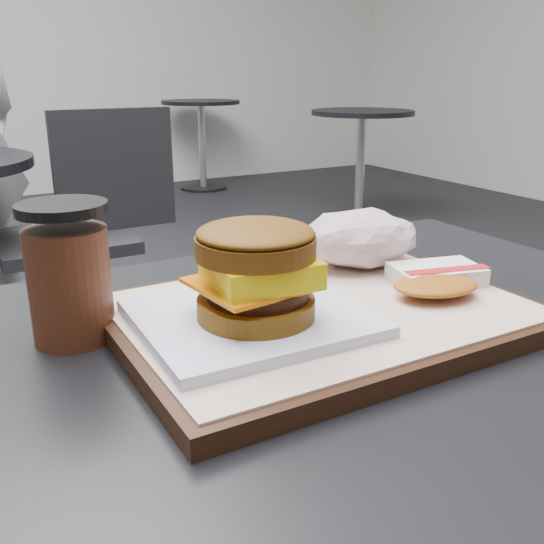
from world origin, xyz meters
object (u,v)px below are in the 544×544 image
Objects in this scene: hash_brown at (436,279)px; coffee_cup at (69,278)px; serving_tray at (321,315)px; breakfast_sandwich at (255,283)px; customer_table at (329,507)px; crumpled_wrapper at (361,238)px; neighbor_chair at (83,224)px.

coffee_cup is at bearing 162.70° from hash_brown.
breakfast_sandwich reaches higher than serving_tray.
customer_table is 4.11× the size of breakfast_sandwich.
coffee_cup reaches higher than breakfast_sandwich.
hash_brown is 0.35m from coffee_cup.
hash_brown is at bearing -81.61° from crumpled_wrapper.
hash_brown is (0.20, -0.01, -0.03)m from breakfast_sandwich.
neighbor_chair is at bearing 85.55° from customer_table.
coffee_cup is (-0.13, 0.10, -0.00)m from breakfast_sandwich.
breakfast_sandwich reaches higher than customer_table.
neighbor_chair is (0.20, 1.60, -0.32)m from breakfast_sandwich.
hash_brown reaches higher than customer_table.
customer_table is at bearing -29.46° from coffee_cup.
breakfast_sandwich is 0.21m from crumpled_wrapper.
hash_brown is at bearing -2.11° from breakfast_sandwich.
crumpled_wrapper is at bearing 27.45° from breakfast_sandwich.
breakfast_sandwich is at bearing -97.04° from neighbor_chair.
coffee_cup reaches higher than hash_brown.
neighbor_chair is (-0.00, 1.60, -0.29)m from hash_brown.
serving_tray is at bearing -94.32° from neighbor_chair.
coffee_cup is at bearing -179.94° from crumpled_wrapper.
serving_tray is at bearing 79.57° from customer_table.
breakfast_sandwich is (-0.07, 0.02, 0.24)m from customer_table.
coffee_cup is (-0.21, 0.08, 0.05)m from serving_tray.
coffee_cup reaches higher than neighbor_chair.
neighbor_chair reaches higher than customer_table.
customer_table is at bearing -14.46° from breakfast_sandwich.
coffee_cup is at bearing 150.54° from customer_table.
serving_tray is 0.14m from crumpled_wrapper.
serving_tray is 1.61m from neighbor_chair.
serving_tray is 0.23m from coffee_cup.
neighbor_chair is at bearing 90.16° from hash_brown.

